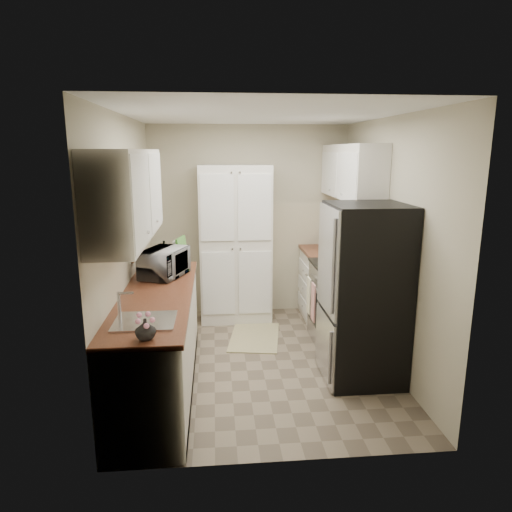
{
  "coord_description": "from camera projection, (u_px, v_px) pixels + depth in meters",
  "views": [
    {
      "loc": [
        -0.45,
        -4.42,
        2.17
      ],
      "look_at": [
        -0.04,
        0.15,
        1.11
      ],
      "focal_mm": 32.0,
      "sensor_mm": 36.0,
      "label": 1
    }
  ],
  "objects": [
    {
      "name": "ground",
      "position": [
        261.0,
        361.0,
        4.81
      ],
      "size": [
        3.2,
        3.2,
        0.0
      ],
      "primitive_type": "plane",
      "color": "#7A6B56",
      "rests_on": "ground"
    },
    {
      "name": "room_shell",
      "position": [
        260.0,
        208.0,
        4.44
      ],
      "size": [
        2.64,
        3.24,
        2.52
      ],
      "color": "#BBB397",
      "rests_on": "ground"
    },
    {
      "name": "pantry_cabinet",
      "position": [
        235.0,
        244.0,
        5.85
      ],
      "size": [
        0.9,
        0.55,
        2.0
      ],
      "primitive_type": "cube",
      "color": "silver",
      "rests_on": "ground"
    },
    {
      "name": "base_cabinet_left",
      "position": [
        159.0,
        342.0,
        4.21
      ],
      "size": [
        0.6,
        2.3,
        0.88
      ],
      "primitive_type": "cube",
      "color": "silver",
      "rests_on": "ground"
    },
    {
      "name": "countertop_left",
      "position": [
        157.0,
        295.0,
        4.11
      ],
      "size": [
        0.63,
        2.33,
        0.04
      ],
      "primitive_type": "cube",
      "color": "brown",
      "rests_on": "base_cabinet_left"
    },
    {
      "name": "base_cabinet_right",
      "position": [
        327.0,
        286.0,
        5.96
      ],
      "size": [
        0.6,
        0.8,
        0.88
      ],
      "primitive_type": "cube",
      "color": "silver",
      "rests_on": "ground"
    },
    {
      "name": "countertop_right",
      "position": [
        328.0,
        252.0,
        5.85
      ],
      "size": [
        0.63,
        0.83,
        0.04
      ],
      "primitive_type": "cube",
      "color": "brown",
      "rests_on": "base_cabinet_right"
    },
    {
      "name": "electric_range",
      "position": [
        343.0,
        303.0,
        5.17
      ],
      "size": [
        0.71,
        0.78,
        1.13
      ],
      "color": "#B7B7BC",
      "rests_on": "ground"
    },
    {
      "name": "refrigerator",
      "position": [
        364.0,
        294.0,
        4.31
      ],
      "size": [
        0.7,
        0.72,
        1.7
      ],
      "primitive_type": "cube",
      "color": "#B7B7BC",
      "rests_on": "ground"
    },
    {
      "name": "microwave",
      "position": [
        164.0,
        263.0,
        4.6
      ],
      "size": [
        0.51,
        0.61,
        0.29
      ],
      "primitive_type": "imported",
      "rotation": [
        0.0,
        0.0,
        1.2
      ],
      "color": "#ACACB1",
      "rests_on": "countertop_left"
    },
    {
      "name": "wine_bottle",
      "position": [
        165.0,
        257.0,
        4.85
      ],
      "size": [
        0.07,
        0.07,
        0.29
      ],
      "primitive_type": "cylinder",
      "color": "black",
      "rests_on": "countertop_left"
    },
    {
      "name": "flower_vase",
      "position": [
        145.0,
        329.0,
        3.08
      ],
      "size": [
        0.18,
        0.18,
        0.15
      ],
      "primitive_type": "imported",
      "rotation": [
        0.0,
        0.0,
        -0.31
      ],
      "color": "silver",
      "rests_on": "countertop_left"
    },
    {
      "name": "cutting_board",
      "position": [
        183.0,
        252.0,
        4.98
      ],
      "size": [
        0.09,
        0.26,
        0.33
      ],
      "primitive_type": "cube",
      "rotation": [
        0.0,
        0.0,
        -0.25
      ],
      "color": "#488F33",
      "rests_on": "countertop_left"
    },
    {
      "name": "toaster_oven",
      "position": [
        336.0,
        241.0,
        5.86
      ],
      "size": [
        0.43,
        0.48,
        0.23
      ],
      "primitive_type": "cube",
      "rotation": [
        0.0,
        0.0,
        -0.35
      ],
      "color": "#A2A3A7",
      "rests_on": "countertop_right"
    },
    {
      "name": "fruit_basket",
      "position": [
        336.0,
        229.0,
        5.8
      ],
      "size": [
        0.26,
        0.26,
        0.09
      ],
      "primitive_type": null,
      "rotation": [
        0.0,
        0.0,
        0.17
      ],
      "color": "#FF6015",
      "rests_on": "toaster_oven"
    },
    {
      "name": "kitchen_mat",
      "position": [
        255.0,
        337.0,
        5.42
      ],
      "size": [
        0.69,
        0.97,
        0.01
      ],
      "primitive_type": "cube",
      "rotation": [
        0.0,
        0.0,
        -0.17
      ],
      "color": "tan",
      "rests_on": "ground"
    }
  ]
}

